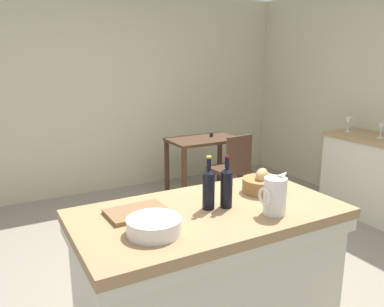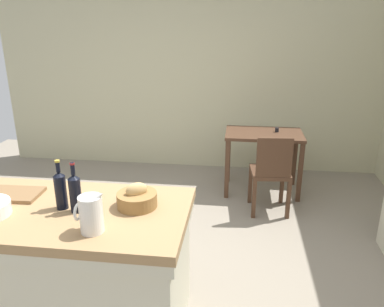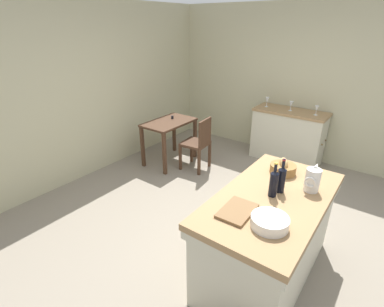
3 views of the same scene
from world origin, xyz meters
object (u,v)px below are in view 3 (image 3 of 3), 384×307
at_px(wine_glass_far_left, 317,109).
at_px(wine_glass_middle, 267,100).
at_px(wash_bowl, 270,222).
at_px(wine_bottle_amber, 274,183).
at_px(writing_desk, 169,128).
at_px(cutting_board, 237,211).
at_px(wine_bottle_dark, 281,179).
at_px(wooden_chair, 198,142).
at_px(side_cabinet, 288,136).
at_px(wine_glass_left, 291,104).
at_px(bread_basket, 283,168).
at_px(island_table, 268,233).
at_px(pitcher, 312,180).

height_order(wine_glass_far_left, wine_glass_middle, wine_glass_middle).
xyz_separation_m(wash_bowl, wine_bottle_amber, (0.41, 0.15, 0.09)).
relative_size(writing_desk, cutting_board, 2.66).
relative_size(writing_desk, wine_glass_far_left, 5.81).
xyz_separation_m(cutting_board, wine_bottle_dark, (0.50, -0.16, 0.12)).
bearing_deg(wooden_chair, side_cabinet, -40.25).
bearing_deg(wine_glass_left, side_cabinet, -45.44).
relative_size(cutting_board, wine_glass_middle, 1.98).
relative_size(side_cabinet, wine_glass_middle, 7.11).
bearing_deg(wine_glass_far_left, writing_desk, 122.13).
bearing_deg(side_cabinet, wooden_chair, 139.75).
xyz_separation_m(wooden_chair, bread_basket, (-0.97, -1.73, 0.46)).
bearing_deg(writing_desk, island_table, -119.78).
distance_m(pitcher, wine_glass_far_left, 2.43).
xyz_separation_m(wooden_chair, wine_bottle_dark, (-1.32, -1.84, 0.54)).
distance_m(pitcher, wine_bottle_amber, 0.38).
xyz_separation_m(pitcher, wine_bottle_dark, (-0.18, 0.22, 0.02)).
bearing_deg(island_table, wine_glass_middle, 24.68).
bearing_deg(pitcher, island_table, 141.01).
distance_m(wash_bowl, wine_bottle_dark, 0.54).
bearing_deg(cutting_board, pitcher, -28.51).
height_order(writing_desk, wooden_chair, wooden_chair).
xyz_separation_m(writing_desk, cutting_board, (-1.77, -2.25, 0.28)).
distance_m(island_table, wine_bottle_amber, 0.54).
relative_size(wooden_chair, wine_glass_left, 5.56).
relative_size(island_table, wine_bottle_amber, 4.93).
relative_size(wash_bowl, wine_bottle_dark, 0.88).
relative_size(pitcher, wine_bottle_dark, 0.80).
relative_size(wine_bottle_amber, wine_glass_middle, 1.87).
relative_size(bread_basket, wine_glass_middle, 1.48).
distance_m(bread_basket, wine_glass_left, 2.30).
relative_size(wooden_chair, cutting_board, 2.63).
bearing_deg(wash_bowl, island_table, 18.41).
relative_size(pitcher, bread_basket, 1.01).
relative_size(cutting_board, wine_glass_left, 2.11).
bearing_deg(wooden_chair, island_table, -128.11).
xyz_separation_m(wash_bowl, wine_glass_left, (3.06, 0.93, 0.09)).
bearing_deg(island_table, side_cabinet, 16.26).
height_order(writing_desk, pitcher, pitcher).
bearing_deg(bread_basket, wine_glass_far_left, 7.35).
xyz_separation_m(wine_glass_far_left, wine_glass_left, (0.01, 0.42, 0.00)).
bearing_deg(wine_glass_left, wash_bowl, -163.13).
height_order(wine_bottle_amber, wine_glass_middle, wine_bottle_amber).
xyz_separation_m(side_cabinet, wine_glass_left, (-0.01, 0.01, 0.56)).
distance_m(pitcher, cutting_board, 0.79).
bearing_deg(wash_bowl, wine_bottle_dark, 13.16).
height_order(pitcher, cutting_board, pitcher).
distance_m(island_table, side_cabinet, 2.77).
distance_m(wooden_chair, bread_basket, 2.04).
bearing_deg(pitcher, writing_desk, 67.61).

